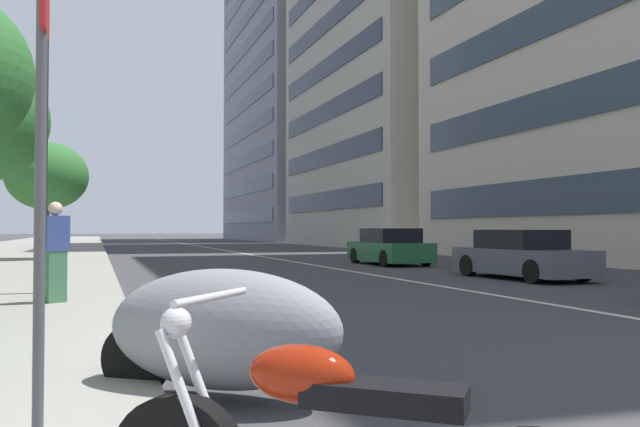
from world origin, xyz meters
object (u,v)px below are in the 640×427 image
car_following_behind (389,248)px  parking_sign_by_curb (41,153)px  pedestrian_on_plaza (55,251)px  street_lamp_with_banners (59,17)px  motorcycle_under_tarp (221,330)px  car_far_down_avenue (521,256)px  street_tree_by_lamp_post (47,176)px

car_following_behind → parking_sign_by_curb: size_ratio=1.52×
car_following_behind → parking_sign_by_curb: (-18.49, 11.04, 1.14)m
pedestrian_on_plaza → street_lamp_with_banners: bearing=151.8°
motorcycle_under_tarp → car_far_down_avenue: bearing=-101.8°
motorcycle_under_tarp → parking_sign_by_curb: (-1.30, 1.23, 1.22)m
car_far_down_avenue → pedestrian_on_plaza: 12.23m
motorcycle_under_tarp → pedestrian_on_plaza: pedestrian_on_plaza is taller
motorcycle_under_tarp → car_following_behind: size_ratio=0.49×
street_tree_by_lamp_post → pedestrian_on_plaza: bearing=-175.6°
motorcycle_under_tarp → car_following_behind: car_following_behind is taller
street_lamp_with_banners → parking_sign_by_curb: bearing=-177.4°
car_following_behind → parking_sign_by_curb: parking_sign_by_curb is taller
car_far_down_avenue → street_tree_by_lamp_post: bearing=41.8°
car_far_down_avenue → motorcycle_under_tarp: bearing=131.3°
parking_sign_by_curb → motorcycle_under_tarp: bearing=-43.5°
car_following_behind → pedestrian_on_plaza: (-10.72, 11.41, 0.35)m
motorcycle_under_tarp → street_tree_by_lamp_post: 23.65m
car_following_behind → pedestrian_on_plaza: size_ratio=2.47×
car_far_down_avenue → car_following_behind: (7.56, 0.40, 0.02)m
car_following_behind → street_lamp_with_banners: 15.36m
motorcycle_under_tarp → car_far_down_avenue: (9.64, -10.21, 0.06)m
street_lamp_with_banners → pedestrian_on_plaza: (-1.74, -0.06, -4.53)m
car_far_down_avenue → street_lamp_with_banners: (-1.42, 11.87, 4.90)m
street_lamp_with_banners → street_tree_by_lamp_post: 15.25m
car_far_down_avenue → street_tree_by_lamp_post: street_tree_by_lamp_post is taller
car_following_behind → street_tree_by_lamp_post: bearing=63.9°
car_far_down_avenue → parking_sign_by_curb: size_ratio=1.56×
pedestrian_on_plaza → motorcycle_under_tarp: bearing=-16.3°
street_tree_by_lamp_post → pedestrian_on_plaza: street_tree_by_lamp_post is taller
motorcycle_under_tarp → car_following_behind: bearing=-84.8°
motorcycle_under_tarp → street_lamp_with_banners: bearing=-43.7°
parking_sign_by_curb → pedestrian_on_plaza: bearing=2.7°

